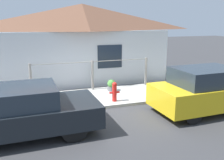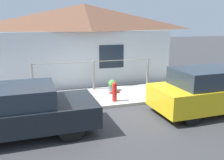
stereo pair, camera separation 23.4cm
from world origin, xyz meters
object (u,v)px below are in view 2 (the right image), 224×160
(fire_hydrant, at_px, (115,91))
(potted_plant_near_hydrant, at_px, (112,85))
(car_left, at_px, (15,111))
(car_right, at_px, (208,91))

(fire_hydrant, relative_size, potted_plant_near_hydrant, 1.52)
(fire_hydrant, xyz_separation_m, potted_plant_near_hydrant, (0.31, 1.30, -0.14))
(car_left, relative_size, car_right, 1.11)
(fire_hydrant, bearing_deg, potted_plant_near_hydrant, 76.41)
(car_right, xyz_separation_m, potted_plant_near_hydrant, (-2.29, 2.89, -0.38))
(car_right, relative_size, potted_plant_near_hydrant, 8.07)
(car_left, xyz_separation_m, car_right, (5.75, -0.00, 0.04))
(car_right, distance_m, fire_hydrant, 3.06)
(car_left, relative_size, potted_plant_near_hydrant, 8.98)
(fire_hydrant, bearing_deg, car_right, -31.40)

